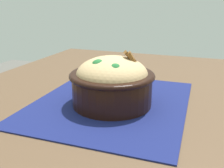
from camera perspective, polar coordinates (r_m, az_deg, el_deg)
name	(u,v)px	position (r m, az deg, el deg)	size (l,w,h in m)	color
table	(119,128)	(0.65, 1.55, -9.71)	(1.22, 0.94, 0.77)	#4C3826
placemat	(111,102)	(0.63, -0.15, -4.02)	(0.42, 0.36, 0.00)	#11194C
bowl	(112,81)	(0.59, 0.01, 0.60)	(0.23, 0.23, 0.13)	black
fork	(123,85)	(0.74, 2.39, -0.26)	(0.03, 0.12, 0.00)	#B8B8B8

